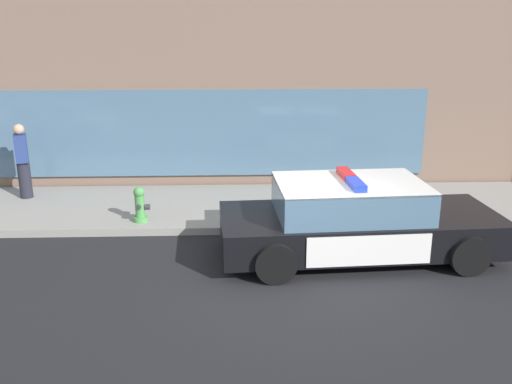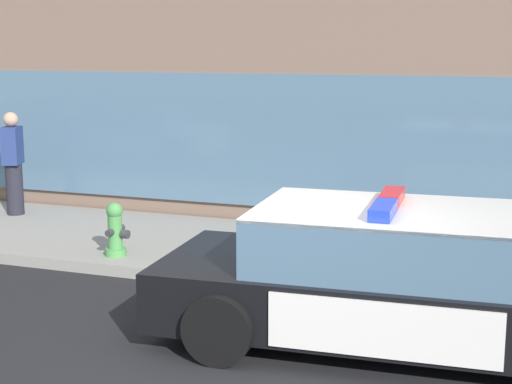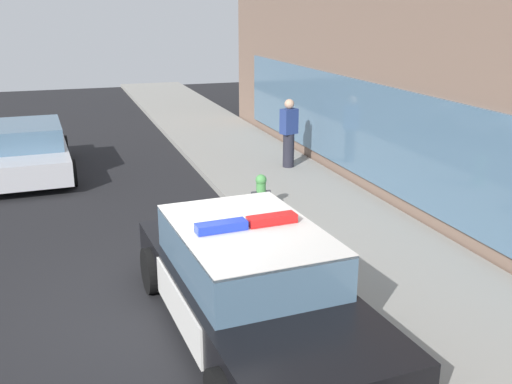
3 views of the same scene
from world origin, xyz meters
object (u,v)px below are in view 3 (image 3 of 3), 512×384
fire_hydrant (261,193)px  car_far_lane (26,150)px  police_cruiser (251,283)px  pedestrian_on_sidewalk (289,133)px

fire_hydrant → car_far_lane: bearing=-136.6°
police_cruiser → car_far_lane: (-8.81, -2.95, -0.05)m
car_far_lane → fire_hydrant: bearing=-138.8°
pedestrian_on_sidewalk → car_far_lane: bearing=-125.4°
police_cruiser → fire_hydrant: size_ratio=6.85×
police_cruiser → car_far_lane: bearing=-164.8°
police_cruiser → pedestrian_on_sidewalk: pedestrian_on_sidewalk is taller
fire_hydrant → pedestrian_on_sidewalk: bearing=149.1°
fire_hydrant → car_far_lane: (-4.76, -4.49, 0.13)m
car_far_lane → police_cruiser: bearing=-163.6°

